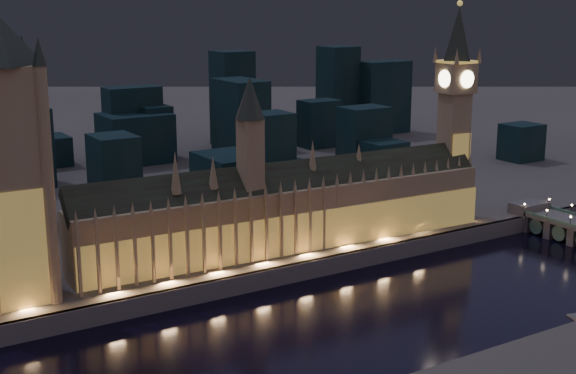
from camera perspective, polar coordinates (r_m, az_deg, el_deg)
ground_plane at (r=312.99m, az=4.65°, el=-8.90°), size 2000.00×2000.00×0.00m
north_bank at (r=779.40m, az=-18.91°, el=4.26°), size 2000.00×960.00×8.00m
embankment_wall at (r=342.98m, az=0.54°, el=-6.10°), size 2000.00×2.50×8.00m
palace_of_westminster at (r=357.96m, az=0.04°, el=-1.51°), size 202.00×29.38×78.00m
victoria_tower at (r=304.45m, az=-19.40°, el=2.70°), size 31.68×31.68×117.05m
elizabeth_tower at (r=409.90m, az=11.83°, el=6.43°), size 18.00×18.00×112.23m
city_backdrop at (r=528.44m, az=-8.54°, el=3.80°), size 470.51×215.63×85.71m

